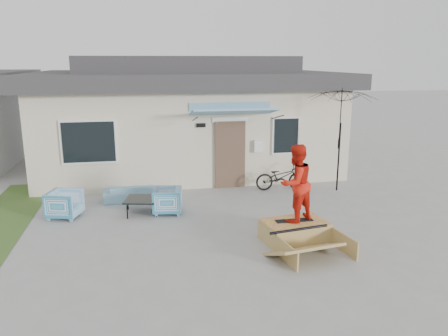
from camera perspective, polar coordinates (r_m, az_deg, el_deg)
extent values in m
plane|color=gray|center=(9.67, 0.26, -10.11)|extent=(90.00, 90.00, 0.00)
cube|color=beige|center=(16.93, -4.96, 5.52)|extent=(10.00, 7.00, 3.00)
cube|color=#2F2F33|center=(16.77, -5.09, 11.45)|extent=(10.80, 7.80, 0.50)
cube|color=#2F2F33|center=(16.76, -5.13, 13.33)|extent=(7.50, 4.50, 0.60)
cube|color=brown|center=(13.71, 0.79, 1.71)|extent=(0.95, 0.08, 2.10)
cube|color=white|center=(13.43, -17.08, 3.24)|extent=(1.60, 0.06, 1.30)
cube|color=white|center=(14.08, 8.00, 4.18)|extent=(0.90, 0.06, 1.20)
cube|color=teal|center=(12.99, 1.26, 7.30)|extent=(2.50, 1.09, 0.29)
imported|color=teal|center=(12.86, -11.76, -2.77)|extent=(1.63, 0.51, 0.63)
imported|color=teal|center=(11.95, -19.93, -4.24)|extent=(0.89, 0.93, 0.78)
imported|color=teal|center=(11.65, -7.36, -4.04)|extent=(0.77, 0.81, 0.75)
cube|color=black|center=(11.78, -10.60, -4.84)|extent=(0.97, 0.97, 0.40)
imported|color=black|center=(13.70, 7.36, -0.77)|extent=(1.59, 0.61, 1.00)
cylinder|color=black|center=(13.84, 14.61, 1.38)|extent=(0.05, 0.05, 2.10)
imported|color=black|center=(13.71, 14.78, 4.23)|extent=(2.20, 2.06, 0.90)
cube|color=black|center=(9.93, 9.07, -6.65)|extent=(0.84, 0.21, 0.05)
imported|color=red|center=(9.66, 9.27, -1.75)|extent=(1.04, 0.95, 1.71)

